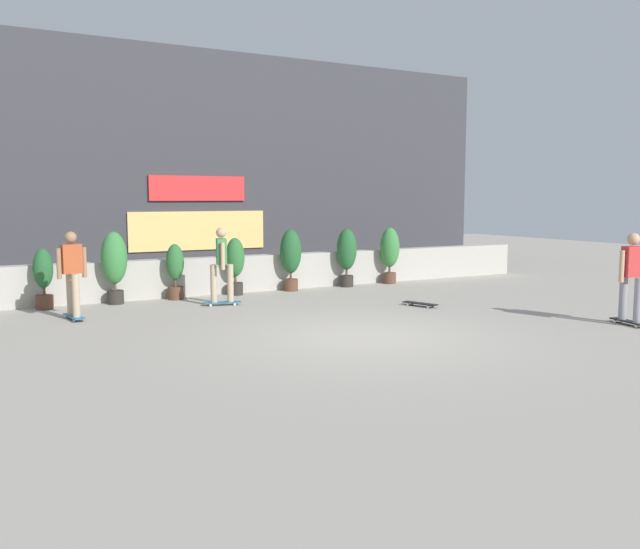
{
  "coord_description": "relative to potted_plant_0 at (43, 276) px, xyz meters",
  "views": [
    {
      "loc": [
        -5.95,
        -9.31,
        2.32
      ],
      "look_at": [
        0.0,
        1.5,
        0.9
      ],
      "focal_mm": 37.24,
      "sensor_mm": 36.0,
      "label": 1
    }
  ],
  "objects": [
    {
      "name": "ground_plane",
      "position": [
        4.38,
        -5.55,
        -0.7
      ],
      "size": [
        48.0,
        48.0,
        0.0
      ],
      "primitive_type": "plane",
      "color": "#A8A093"
    },
    {
      "name": "planter_wall",
      "position": [
        4.38,
        0.45,
        -0.25
      ],
      "size": [
        18.0,
        0.4,
        0.9
      ],
      "primitive_type": "cube",
      "color": "#B2ADA3",
      "rests_on": "ground"
    },
    {
      "name": "building_backdrop",
      "position": [
        4.38,
        4.45,
        2.54
      ],
      "size": [
        20.0,
        2.08,
        6.5
      ],
      "color": "#38383D",
      "rests_on": "ground"
    },
    {
      "name": "potted_plant_0",
      "position": [
        0.0,
        0.0,
        0.0
      ],
      "size": [
        0.4,
        0.4,
        1.28
      ],
      "color": "brown",
      "rests_on": "ground"
    },
    {
      "name": "potted_plant_1",
      "position": [
        1.46,
        0.0,
        0.23
      ],
      "size": [
        0.56,
        0.56,
        1.6
      ],
      "color": "#2D2823",
      "rests_on": "ground"
    },
    {
      "name": "potted_plant_2",
      "position": [
        2.81,
        0.0,
        0.0
      ],
      "size": [
        0.41,
        0.41,
        1.28
      ],
      "color": "brown",
      "rests_on": "ground"
    },
    {
      "name": "potted_plant_3",
      "position": [
        4.29,
        0.0,
        0.08
      ],
      "size": [
        0.45,
        0.45,
        1.38
      ],
      "color": "#2D2823",
      "rests_on": "ground"
    },
    {
      "name": "potted_plant_4",
      "position": [
        5.77,
        0.0,
        0.2
      ],
      "size": [
        0.54,
        0.54,
        1.55
      ],
      "color": "brown",
      "rests_on": "ground"
    },
    {
      "name": "potted_plant_5",
      "position": [
        7.41,
        0.0,
        0.19
      ],
      "size": [
        0.53,
        0.53,
        1.53
      ],
      "color": "#2D2823",
      "rests_on": "ground"
    },
    {
      "name": "potted_plant_6",
      "position": [
        8.78,
        0.0,
        0.19
      ],
      "size": [
        0.53,
        0.53,
        1.53
      ],
      "color": "brown",
      "rests_on": "ground"
    },
    {
      "name": "skater_far_right",
      "position": [
        0.35,
        -1.58,
        0.24
      ],
      "size": [
        0.56,
        0.82,
        1.7
      ],
      "color": "#266699",
      "rests_on": "ground"
    },
    {
      "name": "skater_foreground",
      "position": [
        3.45,
        -1.33,
        0.24
      ],
      "size": [
        0.82,
        0.55,
        1.7
      ],
      "color": "#266699",
      "rests_on": "ground"
    },
    {
      "name": "skater_mid_plaza",
      "position": [
        9.22,
        -7.08,
        0.24
      ],
      "size": [
        0.55,
        0.82,
        1.7
      ],
      "color": "black",
      "rests_on": "ground"
    },
    {
      "name": "skateboard_near_camera",
      "position": [
        7.14,
        -3.53,
        -0.64
      ],
      "size": [
        0.45,
        0.82,
        0.08
      ],
      "color": "black",
      "rests_on": "ground"
    }
  ]
}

